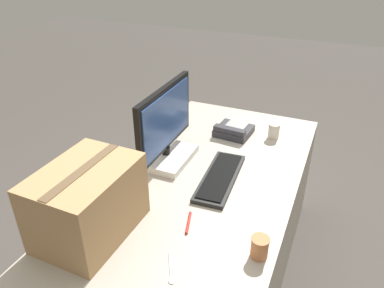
% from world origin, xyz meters
% --- Properties ---
extents(ground_plane, '(12.00, 12.00, 0.00)m').
position_xyz_m(ground_plane, '(0.00, 0.00, 0.00)').
color(ground_plane, '#47423D').
extents(office_desk, '(1.80, 0.90, 0.71)m').
position_xyz_m(office_desk, '(0.00, 0.00, 0.36)').
color(office_desk, '#A89E8E').
rests_on(office_desk, ground_plane).
extents(monitor, '(0.55, 0.25, 0.41)m').
position_xyz_m(monitor, '(0.11, 0.25, 0.88)').
color(monitor, white).
rests_on(monitor, office_desk).
extents(keyboard, '(0.47, 0.18, 0.03)m').
position_xyz_m(keyboard, '(0.04, -0.08, 0.72)').
color(keyboard, black).
rests_on(keyboard, office_desk).
extents(desk_phone, '(0.21, 0.22, 0.07)m').
position_xyz_m(desk_phone, '(0.52, 0.01, 0.74)').
color(desk_phone, '#2D2D33').
rests_on(desk_phone, office_desk).
extents(paper_cup_left, '(0.07, 0.07, 0.09)m').
position_xyz_m(paper_cup_left, '(-0.38, -0.38, 0.76)').
color(paper_cup_left, '#BC7547').
rests_on(paper_cup_left, office_desk).
extents(paper_cup_right, '(0.07, 0.07, 0.09)m').
position_xyz_m(paper_cup_right, '(0.58, -0.23, 0.76)').
color(paper_cup_right, beige).
rests_on(paper_cup_right, office_desk).
extents(spoon, '(0.14, 0.09, 0.00)m').
position_xyz_m(spoon, '(-0.58, -0.11, 0.71)').
color(spoon, silver).
rests_on(spoon, office_desk).
extents(cardboard_box, '(0.43, 0.31, 0.30)m').
position_xyz_m(cardboard_box, '(-0.51, 0.28, 0.86)').
color(cardboard_box, tan).
rests_on(cardboard_box, office_desk).
extents(pen_marker, '(0.13, 0.05, 0.01)m').
position_xyz_m(pen_marker, '(-0.32, -0.06, 0.72)').
color(pen_marker, red).
rests_on(pen_marker, office_desk).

